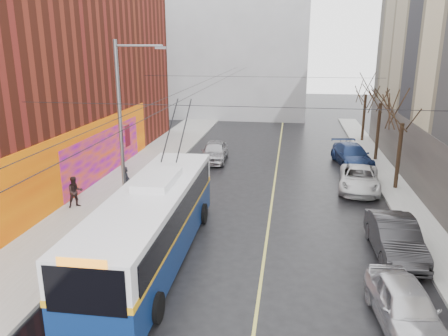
{
  "coord_description": "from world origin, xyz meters",
  "views": [
    {
      "loc": [
        2.37,
        -11.15,
        8.82
      ],
      "look_at": [
        -0.86,
        9.84,
        2.73
      ],
      "focal_mm": 35.0,
      "sensor_mm": 36.0,
      "label": 1
    }
  ],
  "objects_px": {
    "following_car": "(215,151)",
    "tree_mid": "(382,93)",
    "tree_far": "(367,86)",
    "pedestrian_a": "(126,182)",
    "tree_near": "(404,110)",
    "trolleybus": "(152,223)",
    "parked_car_b": "(395,238)",
    "pedestrian_b": "(75,192)",
    "parked_car_c": "(359,179)",
    "parked_car_d": "(352,155)",
    "parked_car_a": "(405,306)",
    "streetlight_pole": "(123,123)"
  },
  "relations": [
    {
      "from": "tree_mid",
      "to": "pedestrian_a",
      "type": "xyz_separation_m",
      "value": [
        -15.85,
        -11.34,
        -4.16
      ]
    },
    {
      "from": "tree_mid",
      "to": "parked_car_b",
      "type": "xyz_separation_m",
      "value": [
        -2.0,
        -16.12,
        -4.44
      ]
    },
    {
      "from": "streetlight_pole",
      "to": "tree_far",
      "type": "bearing_deg",
      "value": 52.88
    },
    {
      "from": "parked_car_b",
      "to": "parked_car_c",
      "type": "height_order",
      "value": "parked_car_b"
    },
    {
      "from": "tree_mid",
      "to": "parked_car_a",
      "type": "height_order",
      "value": "tree_mid"
    },
    {
      "from": "following_car",
      "to": "trolleybus",
      "type": "bearing_deg",
      "value": -91.31
    },
    {
      "from": "tree_mid",
      "to": "parked_car_a",
      "type": "bearing_deg",
      "value": -97.41
    },
    {
      "from": "parked_car_c",
      "to": "pedestrian_a",
      "type": "relative_size",
      "value": 2.74
    },
    {
      "from": "parked_car_a",
      "to": "pedestrian_a",
      "type": "height_order",
      "value": "pedestrian_a"
    },
    {
      "from": "tree_far",
      "to": "pedestrian_a",
      "type": "relative_size",
      "value": 3.49
    },
    {
      "from": "pedestrian_a",
      "to": "trolleybus",
      "type": "bearing_deg",
      "value": -164.0
    },
    {
      "from": "pedestrian_b",
      "to": "parked_car_b",
      "type": "bearing_deg",
      "value": -53.01
    },
    {
      "from": "trolleybus",
      "to": "following_car",
      "type": "height_order",
      "value": "trolleybus"
    },
    {
      "from": "parked_car_b",
      "to": "pedestrian_a",
      "type": "xyz_separation_m",
      "value": [
        -13.85,
        4.78,
        0.28
      ]
    },
    {
      "from": "parked_car_b",
      "to": "tree_far",
      "type": "bearing_deg",
      "value": 83.08
    },
    {
      "from": "tree_far",
      "to": "following_car",
      "type": "height_order",
      "value": "tree_far"
    },
    {
      "from": "parked_car_c",
      "to": "pedestrian_a",
      "type": "bearing_deg",
      "value": -156.97
    },
    {
      "from": "parked_car_d",
      "to": "pedestrian_b",
      "type": "distance_m",
      "value": 19.82
    },
    {
      "from": "parked_car_b",
      "to": "following_car",
      "type": "relative_size",
      "value": 1.07
    },
    {
      "from": "trolleybus",
      "to": "parked_car_c",
      "type": "height_order",
      "value": "trolleybus"
    },
    {
      "from": "tree_near",
      "to": "parked_car_d",
      "type": "bearing_deg",
      "value": 110.27
    },
    {
      "from": "tree_near",
      "to": "parked_car_a",
      "type": "distance_m",
      "value": 15.15
    },
    {
      "from": "parked_car_c",
      "to": "following_car",
      "type": "relative_size",
      "value": 1.12
    },
    {
      "from": "tree_near",
      "to": "tree_far",
      "type": "distance_m",
      "value": 14.0
    },
    {
      "from": "tree_far",
      "to": "parked_car_c",
      "type": "relative_size",
      "value": 1.28
    },
    {
      "from": "parked_car_c",
      "to": "pedestrian_b",
      "type": "relative_size",
      "value": 2.98
    },
    {
      "from": "tree_far",
      "to": "trolleybus",
      "type": "relative_size",
      "value": 0.51
    },
    {
      "from": "following_car",
      "to": "pedestrian_b",
      "type": "xyz_separation_m",
      "value": [
        -5.75,
        -11.2,
        0.23
      ]
    },
    {
      "from": "parked_car_b",
      "to": "pedestrian_b",
      "type": "distance_m",
      "value": 16.35
    },
    {
      "from": "pedestrian_a",
      "to": "tree_near",
      "type": "bearing_deg",
      "value": -87.66
    },
    {
      "from": "parked_car_b",
      "to": "pedestrian_a",
      "type": "relative_size",
      "value": 2.61
    },
    {
      "from": "streetlight_pole",
      "to": "parked_car_a",
      "type": "height_order",
      "value": "streetlight_pole"
    },
    {
      "from": "streetlight_pole",
      "to": "pedestrian_b",
      "type": "distance_m",
      "value": 4.83
    },
    {
      "from": "tree_near",
      "to": "trolleybus",
      "type": "bearing_deg",
      "value": -137.45
    },
    {
      "from": "parked_car_c",
      "to": "pedestrian_b",
      "type": "distance_m",
      "value": 16.85
    },
    {
      "from": "trolleybus",
      "to": "parked_car_b",
      "type": "distance_m",
      "value": 10.33
    },
    {
      "from": "tree_near",
      "to": "pedestrian_a",
      "type": "xyz_separation_m",
      "value": [
        -15.85,
        -4.34,
        -3.89
      ]
    },
    {
      "from": "tree_far",
      "to": "parked_car_d",
      "type": "xyz_separation_m",
      "value": [
        -2.0,
        -8.58,
        -4.36
      ]
    },
    {
      "from": "trolleybus",
      "to": "pedestrian_b",
      "type": "xyz_separation_m",
      "value": [
        -5.98,
        4.94,
        -0.66
      ]
    },
    {
      "from": "following_car",
      "to": "parked_car_d",
      "type": "bearing_deg",
      "value": -0.0
    },
    {
      "from": "streetlight_pole",
      "to": "pedestrian_a",
      "type": "relative_size",
      "value": 4.79
    },
    {
      "from": "pedestrian_b",
      "to": "tree_mid",
      "type": "bearing_deg",
      "value": -6.54
    },
    {
      "from": "parked_car_b",
      "to": "parked_car_a",
      "type": "bearing_deg",
      "value": -100.43
    },
    {
      "from": "tree_near",
      "to": "tree_mid",
      "type": "height_order",
      "value": "tree_mid"
    },
    {
      "from": "parked_car_b",
      "to": "pedestrian_b",
      "type": "relative_size",
      "value": 2.84
    },
    {
      "from": "following_car",
      "to": "tree_mid",
      "type": "bearing_deg",
      "value": 6.94
    },
    {
      "from": "tree_mid",
      "to": "trolleybus",
      "type": "distance_m",
      "value": 22.07
    },
    {
      "from": "trolleybus",
      "to": "parked_car_d",
      "type": "height_order",
      "value": "trolleybus"
    },
    {
      "from": "tree_mid",
      "to": "trolleybus",
      "type": "relative_size",
      "value": 0.52
    },
    {
      "from": "tree_near",
      "to": "tree_mid",
      "type": "relative_size",
      "value": 0.96
    }
  ]
}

